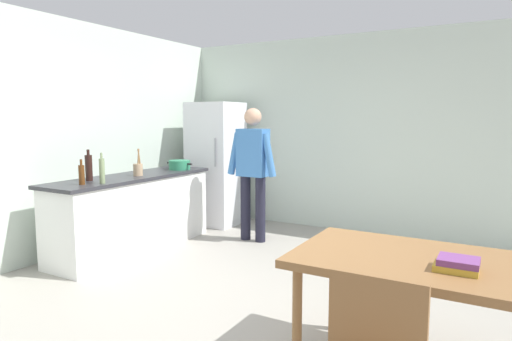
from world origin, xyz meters
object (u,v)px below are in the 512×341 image
bottle_beer_brown (82,174)px  book_stack (457,265)px  bottle_wine_dark (89,167)px  refrigerator (216,164)px  utensil_jar (138,169)px  dining_table (413,270)px  cooking_pot (179,165)px  bottle_vinegar_tall (102,171)px  person (253,165)px

bottle_beer_brown → book_stack: 3.59m
bottle_wine_dark → book_stack: bearing=-10.3°
refrigerator → utensil_jar: refrigerator is taller
dining_table → book_stack: 0.30m
cooking_pot → utensil_jar: utensil_jar is taller
cooking_pot → bottle_vinegar_tall: bearing=-85.4°
bottle_wine_dark → bottle_beer_brown: bearing=-54.2°
person → bottle_wine_dark: bearing=-125.0°
book_stack → cooking_pot: bearing=150.8°
utensil_jar → book_stack: size_ratio=1.41×
bottle_wine_dark → refrigerator: bearing=85.4°
utensil_jar → bottle_vinegar_tall: size_ratio=1.00×
utensil_jar → bottle_beer_brown: 0.80m
person → bottle_beer_brown: size_ratio=6.54×
person → bottle_vinegar_tall: 1.87m
refrigerator → utensil_jar: 1.58m
cooking_pot → person: bearing=16.9°
dining_table → bottle_wine_dark: 3.53m
refrigerator → bottle_wine_dark: size_ratio=5.29×
person → bottle_vinegar_tall: size_ratio=5.31×
bottle_vinegar_tall → bottle_wine_dark: bearing=166.1°
cooking_pot → bottle_vinegar_tall: bottle_vinegar_tall is taller
cooking_pot → bottle_vinegar_tall: size_ratio=1.25×
cooking_pot → bottle_beer_brown: 1.54m
bottle_beer_brown → utensil_jar: bearing=90.5°
cooking_pot → bottle_beer_brown: (-0.01, -1.54, 0.05)m
book_stack → person: bearing=138.8°
bottle_wine_dark → bottle_vinegar_tall: size_ratio=1.06×
bottle_beer_brown → book_stack: bearing=-7.1°
refrigerator → bottle_vinegar_tall: size_ratio=5.62×
book_stack → refrigerator: bearing=141.4°
bottle_wine_dark → bottle_vinegar_tall: (0.28, -0.07, -0.01)m
refrigerator → bottle_beer_brown: 2.39m
person → cooking_pot: 0.99m
bottle_wine_dark → bottle_vinegar_tall: 0.29m
utensil_jar → dining_table: bearing=-18.6°
refrigerator → dining_table: size_ratio=1.29×
bottle_vinegar_tall → bottle_beer_brown: (-0.12, -0.16, -0.03)m
bottle_vinegar_tall → book_stack: bearing=-10.0°
dining_table → bottle_beer_brown: 3.34m
dining_table → bottle_vinegar_tall: (-3.19, 0.47, 0.36)m
dining_table → bottle_vinegar_tall: 3.24m
person → bottle_vinegar_tall: (-0.84, -1.67, 0.06)m
refrigerator → person: size_ratio=1.06×
dining_table → utensil_jar: (-3.32, 1.12, 0.31)m
cooking_pot → utensil_jar: bearing=-91.2°
book_stack → bottle_wine_dark: bearing=169.7°
bottle_wine_dark → bottle_beer_brown: size_ratio=1.31×
utensil_jar → bottle_beer_brown: size_ratio=1.23×
cooking_pot → dining_table: bearing=-29.4°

